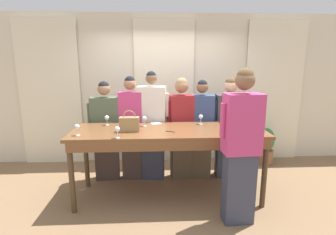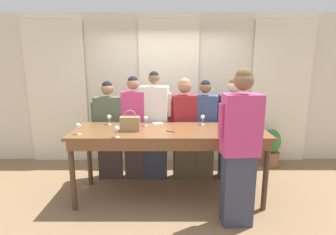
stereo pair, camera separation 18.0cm
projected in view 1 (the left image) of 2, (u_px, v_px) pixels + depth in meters
ground_plane at (168, 195)px, 3.86m from camera, size 18.00×18.00×0.00m
wall_back at (164, 90)px, 5.04m from camera, size 12.00×0.06×2.80m
curtain_panel_left at (50, 94)px, 4.88m from camera, size 1.12×0.03×2.69m
curtain_panel_center at (164, 93)px, 4.99m from camera, size 1.12×0.03×2.69m
curtain_panel_right at (273, 92)px, 5.10m from camera, size 1.12×0.03×2.69m
tasting_bar at (168, 137)px, 3.64m from camera, size 2.66×0.89×1.01m
wine_bottle at (254, 119)px, 3.79m from camera, size 0.07×0.07×0.31m
handbag at (129, 124)px, 3.52m from camera, size 0.26×0.12×0.29m
wine_glass_front_left at (107, 118)px, 3.87m from camera, size 0.07×0.07×0.15m
wine_glass_front_mid at (250, 124)px, 3.49m from camera, size 0.07×0.07×0.15m
wine_glass_front_right at (247, 119)px, 3.79m from camera, size 0.07×0.07×0.15m
wine_glass_center_left at (144, 119)px, 3.81m from camera, size 0.07×0.07×0.15m
wine_glass_center_mid at (77, 127)px, 3.33m from camera, size 0.07×0.07×0.15m
wine_glass_center_right at (117, 130)px, 3.21m from camera, size 0.07×0.07×0.15m
wine_glass_back_left at (201, 117)px, 3.93m from camera, size 0.07×0.07×0.15m
wine_glass_back_mid at (223, 115)px, 4.05m from camera, size 0.07×0.07×0.15m
napkin at (156, 123)px, 4.00m from camera, size 0.18×0.18×0.00m
pen at (170, 132)px, 3.52m from camera, size 0.12×0.07×0.01m
guest_olive_jacket at (106, 131)px, 4.26m from camera, size 0.56×0.25×1.63m
guest_pink_top at (131, 127)px, 4.27m from camera, size 0.48×0.22×1.71m
guest_cream_sweater at (152, 126)px, 4.28m from camera, size 0.57×0.32×1.79m
guest_striped_shirt at (181, 127)px, 4.31m from camera, size 0.50×0.30×1.69m
guest_navy_coat at (201, 129)px, 4.34m from camera, size 0.53×0.30×1.65m
guest_beige_cap at (229, 128)px, 4.36m from camera, size 0.57×0.29×1.68m
host_pouring at (241, 147)px, 3.05m from camera, size 0.53×0.28×1.87m
potted_plant at (265, 146)px, 5.01m from camera, size 0.32×0.32×0.71m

